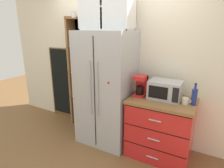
{
  "coord_description": "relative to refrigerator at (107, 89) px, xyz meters",
  "views": [
    {
      "loc": [
        1.49,
        -2.52,
        1.85
      ],
      "look_at": [
        0.1,
        0.01,
        1.0
      ],
      "focal_mm": 30.66,
      "sensor_mm": 36.0,
      "label": 1
    }
  ],
  "objects": [
    {
      "name": "microwave",
      "position": [
        0.92,
        0.07,
        0.1
      ],
      "size": [
        0.44,
        0.33,
        0.26
      ],
      "color": "#ADAFB5",
      "rests_on": "counter_cabinet"
    },
    {
      "name": "wall_back_cream",
      "position": [
        -0.0,
        0.39,
        0.37
      ],
      "size": [
        4.88,
        0.1,
        2.55
      ],
      "primitive_type": "cube",
      "color": "silver",
      "rests_on": "ground"
    },
    {
      "name": "chalkboard_menu",
      "position": [
        -1.24,
        0.32,
        -0.17
      ],
      "size": [
        0.6,
        0.04,
        1.46
      ],
      "color": "brown",
      "rests_on": "ground"
    },
    {
      "name": "counter_cabinet",
      "position": [
        0.9,
        0.02,
        -0.47
      ],
      "size": [
        0.91,
        0.67,
        0.88
      ],
      "color": "red",
      "rests_on": "ground"
    },
    {
      "name": "refrigerator",
      "position": [
        0.0,
        0.0,
        0.0
      ],
      "size": [
        0.84,
        0.71,
        1.81
      ],
      "color": "#ADAFB5",
      "rests_on": "ground"
    },
    {
      "name": "bottle_cobalt",
      "position": [
        1.3,
        0.02,
        0.1
      ],
      "size": [
        0.07,
        0.07,
        0.29
      ],
      "color": "navy",
      "rests_on": "counter_cabinet"
    },
    {
      "name": "upper_cabinet",
      "position": [
        -0.0,
        0.05,
        1.22
      ],
      "size": [
        0.81,
        0.32,
        0.63
      ],
      "color": "silver",
      "rests_on": "refrigerator"
    },
    {
      "name": "mug_navy",
      "position": [
        0.9,
        0.06,
        0.02
      ],
      "size": [
        0.11,
        0.07,
        0.09
      ],
      "color": "navy",
      "rests_on": "counter_cabinet"
    },
    {
      "name": "coffee_maker",
      "position": [
        0.57,
        0.03,
        0.13
      ],
      "size": [
        0.17,
        0.2,
        0.31
      ],
      "color": "red",
      "rests_on": "counter_cabinet"
    },
    {
      "name": "mug_cream",
      "position": [
        1.21,
        -0.0,
        0.02
      ],
      "size": [
        0.12,
        0.08,
        0.09
      ],
      "color": "silver",
      "rests_on": "counter_cabinet"
    },
    {
      "name": "pantry_shelf_column",
      "position": [
        -0.68,
        0.28,
        0.16
      ],
      "size": [
        0.48,
        0.27,
        2.15
      ],
      "color": "brown",
      "rests_on": "ground"
    },
    {
      "name": "ground_plane",
      "position": [
        -0.0,
        -0.01,
        -0.91
      ],
      "size": [
        10.57,
        10.57,
        0.0
      ],
      "primitive_type": "plane",
      "color": "brown"
    }
  ]
}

